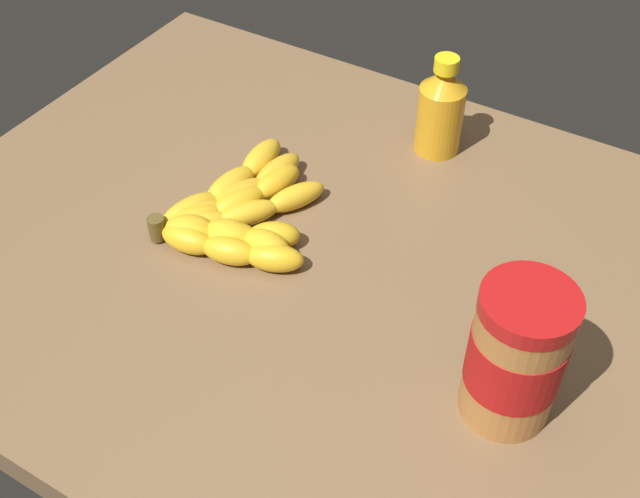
% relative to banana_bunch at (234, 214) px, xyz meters
% --- Properties ---
extents(ground_plane, '(0.94, 0.76, 0.04)m').
position_rel_banana_bunch_xyz_m(ground_plane, '(-0.09, -0.01, -0.04)').
color(ground_plane, brown).
extents(banana_bunch, '(0.19, 0.23, 0.04)m').
position_rel_banana_bunch_xyz_m(banana_bunch, '(0.00, 0.00, 0.00)').
color(banana_bunch, gold).
rests_on(banana_bunch, ground_plane).
extents(peanut_butter_jar, '(0.09, 0.09, 0.16)m').
position_rel_banana_bunch_xyz_m(peanut_butter_jar, '(-0.37, 0.08, 0.06)').
color(peanut_butter_jar, '#B27238').
rests_on(peanut_butter_jar, ground_plane).
extents(honey_bottle, '(0.06, 0.06, 0.14)m').
position_rel_banana_bunch_xyz_m(honey_bottle, '(-0.14, -0.26, 0.05)').
color(honey_bottle, orange).
rests_on(honey_bottle, ground_plane).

